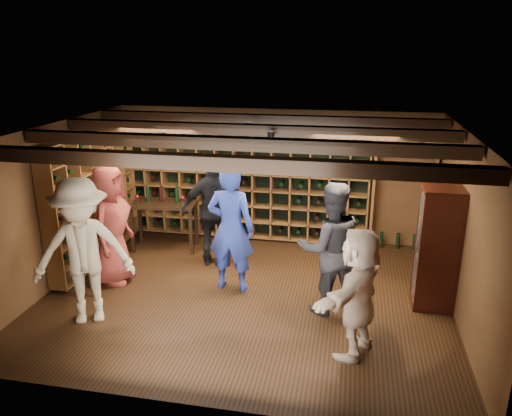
% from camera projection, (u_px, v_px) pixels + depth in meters
% --- Properties ---
extents(ground, '(6.00, 6.00, 0.00)m').
position_uv_depth(ground, '(246.00, 295.00, 7.59)').
color(ground, black).
rests_on(ground, ground).
extents(room_shell, '(6.00, 6.00, 6.00)m').
position_uv_depth(room_shell, '(245.00, 136.00, 6.89)').
color(room_shell, '#54361C').
rests_on(room_shell, ground).
extents(wine_rack_back, '(4.65, 0.30, 2.20)m').
position_uv_depth(wine_rack_back, '(244.00, 181.00, 9.50)').
color(wine_rack_back, brown).
rests_on(wine_rack_back, ground).
extents(wine_rack_left, '(0.30, 2.65, 2.20)m').
position_uv_depth(wine_rack_left, '(94.00, 197.00, 8.52)').
color(wine_rack_left, brown).
rests_on(wine_rack_left, ground).
extents(crate_shelf, '(1.20, 0.32, 2.07)m').
position_uv_depth(crate_shelf, '(406.00, 167.00, 8.83)').
color(crate_shelf, brown).
rests_on(crate_shelf, ground).
extents(display_cabinet, '(0.55, 0.50, 1.75)m').
position_uv_depth(display_cabinet, '(437.00, 251.00, 7.02)').
color(display_cabinet, black).
rests_on(display_cabinet, ground).
extents(man_blue_shirt, '(0.74, 0.51, 1.97)m').
position_uv_depth(man_blue_shirt, '(231.00, 229.00, 7.51)').
color(man_blue_shirt, navy).
rests_on(man_blue_shirt, ground).
extents(man_grey_suit, '(1.09, 0.95, 1.90)m').
position_uv_depth(man_grey_suit, '(330.00, 249.00, 6.88)').
color(man_grey_suit, black).
rests_on(man_grey_suit, ground).
extents(guest_red_floral, '(0.62, 0.94, 1.90)m').
position_uv_depth(guest_red_floral, '(111.00, 225.00, 7.75)').
color(guest_red_floral, maroon).
rests_on(guest_red_floral, ground).
extents(guest_woman_black, '(1.22, 0.79, 1.93)m').
position_uv_depth(guest_woman_black, '(215.00, 210.00, 8.40)').
color(guest_woman_black, black).
rests_on(guest_woman_black, ground).
extents(guest_khaki, '(1.50, 1.22, 2.02)m').
position_uv_depth(guest_khaki, '(83.00, 252.00, 6.61)').
color(guest_khaki, gray).
rests_on(guest_khaki, ground).
extents(guest_beige, '(1.04, 1.58, 1.63)m').
position_uv_depth(guest_beige, '(358.00, 292.00, 5.94)').
color(guest_beige, tan).
rests_on(guest_beige, ground).
extents(tasting_table, '(1.23, 0.71, 1.17)m').
position_uv_depth(tasting_table, '(164.00, 208.00, 9.08)').
color(tasting_table, black).
rests_on(tasting_table, ground).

